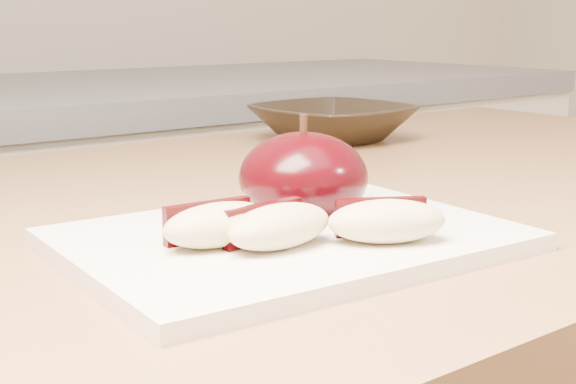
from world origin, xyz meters
TOP-DOWN VIEW (x-y plane):
  - cutting_board at (0.07, 0.37)m, footprint 0.28×0.22m
  - apple_half at (0.12, 0.41)m, footprint 0.11×0.11m
  - apple_wedge_a at (0.02, 0.36)m, footprint 0.07×0.04m
  - apple_wedge_b at (0.04, 0.34)m, footprint 0.07×0.04m
  - apple_wedge_c at (0.10, 0.31)m, footprint 0.08×0.07m
  - bowl at (0.39, 0.69)m, footprint 0.18×0.18m

SIDE VIEW (x-z plane):
  - cutting_board at x=0.07m, z-range 0.90..0.91m
  - bowl at x=0.39m, z-range 0.90..0.94m
  - apple_wedge_a at x=0.02m, z-range 0.91..0.94m
  - apple_wedge_b at x=0.04m, z-range 0.91..0.94m
  - apple_wedge_c at x=0.10m, z-range 0.91..0.94m
  - apple_half at x=0.12m, z-range 0.90..0.97m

